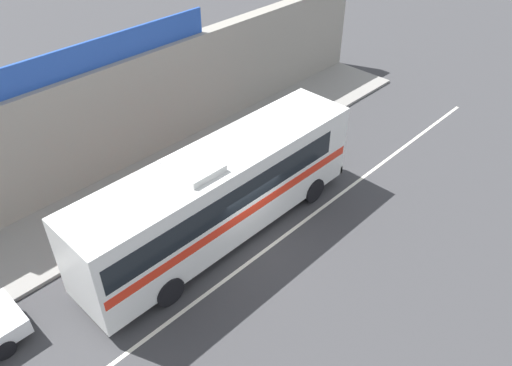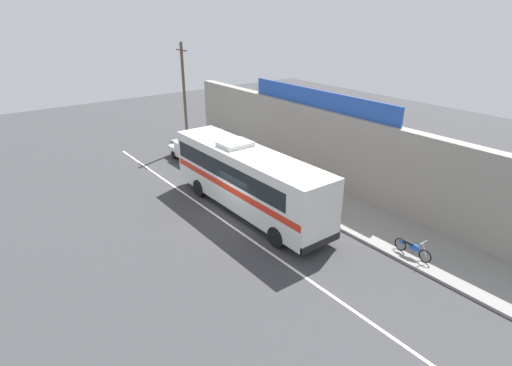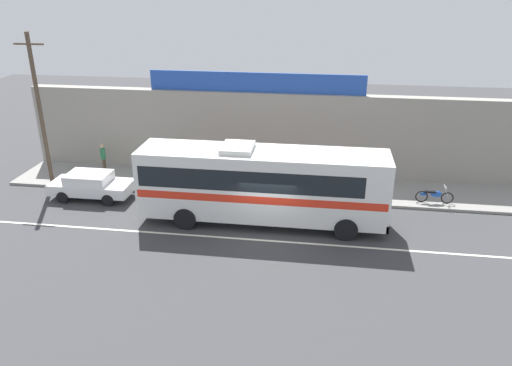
{
  "view_description": "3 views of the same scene",
  "coord_description": "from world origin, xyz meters",
  "px_view_note": "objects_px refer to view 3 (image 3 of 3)",
  "views": [
    {
      "loc": [
        -9.52,
        -9.62,
        12.95
      ],
      "look_at": [
        1.09,
        0.68,
        1.71
      ],
      "focal_mm": 35.27,
      "sensor_mm": 36.0,
      "label": 1
    },
    {
      "loc": [
        16.41,
        -11.25,
        10.54
      ],
      "look_at": [
        0.04,
        1.2,
        1.79
      ],
      "focal_mm": 28.84,
      "sensor_mm": 36.0,
      "label": 2
    },
    {
      "loc": [
        2.31,
        -19.74,
        10.76
      ],
      "look_at": [
        -0.83,
        1.97,
        1.56
      ],
      "focal_mm": 34.54,
      "sensor_mm": 36.0,
      "label": 3
    }
  ],
  "objects_px": {
    "intercity_bus": "(261,182)",
    "parked_car": "(91,185)",
    "motorcycle_orange": "(331,190)",
    "pedestrian_by_curb": "(103,156)",
    "motorcycle_black": "(434,195)",
    "utility_pole": "(40,109)"
  },
  "relations": [
    {
      "from": "pedestrian_by_curb",
      "to": "intercity_bus",
      "type": "bearing_deg",
      "value": -25.81
    },
    {
      "from": "motorcycle_black",
      "to": "motorcycle_orange",
      "type": "height_order",
      "value": "same"
    },
    {
      "from": "parked_car",
      "to": "motorcycle_black",
      "type": "bearing_deg",
      "value": 5.14
    },
    {
      "from": "parked_car",
      "to": "motorcycle_black",
      "type": "distance_m",
      "value": 17.69
    },
    {
      "from": "parked_car",
      "to": "motorcycle_orange",
      "type": "bearing_deg",
      "value": 7.08
    },
    {
      "from": "intercity_bus",
      "to": "parked_car",
      "type": "relative_size",
      "value": 2.71
    },
    {
      "from": "motorcycle_orange",
      "to": "utility_pole",
      "type": "bearing_deg",
      "value": -179.15
    },
    {
      "from": "utility_pole",
      "to": "motorcycle_orange",
      "type": "height_order",
      "value": "utility_pole"
    },
    {
      "from": "motorcycle_black",
      "to": "pedestrian_by_curb",
      "type": "xyz_separation_m",
      "value": [
        -18.38,
        1.71,
        0.57
      ]
    },
    {
      "from": "pedestrian_by_curb",
      "to": "motorcycle_black",
      "type": "bearing_deg",
      "value": -5.31
    },
    {
      "from": "parked_car",
      "to": "intercity_bus",
      "type": "bearing_deg",
      "value": -9.34
    },
    {
      "from": "parked_car",
      "to": "pedestrian_by_curb",
      "type": "bearing_deg",
      "value": 103.12
    },
    {
      "from": "intercity_bus",
      "to": "utility_pole",
      "type": "relative_size",
      "value": 1.4
    },
    {
      "from": "motorcycle_orange",
      "to": "pedestrian_by_curb",
      "type": "bearing_deg",
      "value": 172.47
    },
    {
      "from": "intercity_bus",
      "to": "motorcycle_orange",
      "type": "bearing_deg",
      "value": 42.85
    },
    {
      "from": "parked_car",
      "to": "utility_pole",
      "type": "distance_m",
      "value": 4.87
    },
    {
      "from": "parked_car",
      "to": "utility_pole",
      "type": "height_order",
      "value": "utility_pole"
    },
    {
      "from": "intercity_bus",
      "to": "motorcycle_black",
      "type": "height_order",
      "value": "intercity_bus"
    },
    {
      "from": "utility_pole",
      "to": "motorcycle_orange",
      "type": "distance_m",
      "value": 15.9
    },
    {
      "from": "motorcycle_black",
      "to": "utility_pole",
      "type": "bearing_deg",
      "value": -179.26
    },
    {
      "from": "intercity_bus",
      "to": "motorcycle_orange",
      "type": "distance_m",
      "value": 4.73
    },
    {
      "from": "intercity_bus",
      "to": "motorcycle_orange",
      "type": "height_order",
      "value": "intercity_bus"
    }
  ]
}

